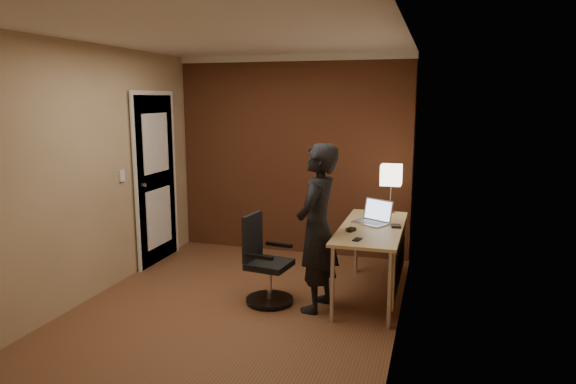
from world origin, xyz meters
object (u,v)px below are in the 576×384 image
(desk, at_px, (379,239))
(desk_lamp, at_px, (391,176))
(office_chair, at_px, (264,265))
(laptop, at_px, (374,217))
(mouse, at_px, (351,230))
(phone, at_px, (357,239))
(wallet, at_px, (396,226))
(person, at_px, (317,228))

(desk, bearing_deg, desk_lamp, 86.38)
(office_chair, bearing_deg, desk, 22.18)
(laptop, xyz_separation_m, office_chair, (-0.98, -0.58, -0.42))
(mouse, bearing_deg, office_chair, -143.94)
(phone, height_order, wallet, wallet)
(desk_lamp, bearing_deg, mouse, -107.35)
(laptop, height_order, phone, laptop)
(desk_lamp, bearing_deg, person, -117.39)
(laptop, relative_size, phone, 3.61)
(mouse, xyz_separation_m, office_chair, (-0.81, -0.18, -0.37))
(desk, relative_size, desk_lamp, 2.80)
(desk, distance_m, desk_lamp, 0.85)
(laptop, distance_m, mouse, 0.44)
(laptop, distance_m, office_chair, 1.21)
(phone, relative_size, office_chair, 0.13)
(mouse, xyz_separation_m, wallet, (0.40, 0.28, -0.01))
(phone, bearing_deg, laptop, 95.43)
(mouse, bearing_deg, laptop, 90.44)
(laptop, relative_size, person, 0.26)
(office_chair, bearing_deg, mouse, 12.56)
(mouse, height_order, phone, mouse)
(desk_lamp, bearing_deg, wallet, -79.22)
(mouse, relative_size, wallet, 0.91)
(office_chair, bearing_deg, desk_lamp, 44.83)
(desk_lamp, xyz_separation_m, person, (-0.56, -1.09, -0.36))
(laptop, height_order, wallet, laptop)
(laptop, height_order, office_chair, laptop)
(phone, bearing_deg, office_chair, -175.78)
(desk, distance_m, laptop, 0.26)
(desk, height_order, phone, phone)
(wallet, bearing_deg, phone, -117.36)
(desk_lamp, distance_m, laptop, 0.62)
(desk_lamp, distance_m, mouse, 1.03)
(mouse, bearing_deg, person, -122.96)
(desk, bearing_deg, mouse, -134.20)
(desk, relative_size, laptop, 3.62)
(phone, bearing_deg, desk, 86.66)
(office_chair, bearing_deg, phone, -6.62)
(desk, height_order, laptop, laptop)
(desk, xyz_separation_m, laptop, (-0.07, 0.15, 0.19))
(mouse, bearing_deg, wallet, 58.79)
(office_chair, distance_m, person, 0.67)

